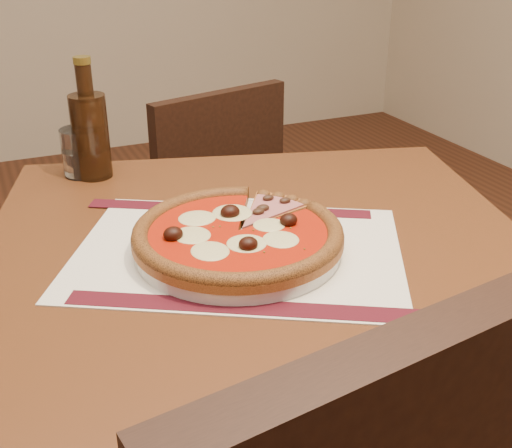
{
  "coord_description": "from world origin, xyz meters",
  "views": [
    {
      "loc": [
        0.02,
        -0.5,
        1.18
      ],
      "look_at": [
        0.36,
        0.26,
        0.78
      ],
      "focal_mm": 45.0,
      "sensor_mm": 36.0,
      "label": 1
    }
  ],
  "objects_px": {
    "table": "(261,308)",
    "chair_far": "(202,211)",
    "pizza": "(238,233)",
    "bottle": "(90,132)",
    "plate": "(238,245)",
    "water_glass": "(82,152)"
  },
  "relations": [
    {
      "from": "chair_far",
      "to": "water_glass",
      "type": "relative_size",
      "value": 9.3
    },
    {
      "from": "plate",
      "to": "pizza",
      "type": "distance_m",
      "value": 0.02
    },
    {
      "from": "pizza",
      "to": "water_glass",
      "type": "xyz_separation_m",
      "value": [
        -0.14,
        0.4,
        0.01
      ]
    },
    {
      "from": "table",
      "to": "chair_far",
      "type": "height_order",
      "value": "chair_far"
    },
    {
      "from": "plate",
      "to": "water_glass",
      "type": "xyz_separation_m",
      "value": [
        -0.14,
        0.4,
        0.03
      ]
    },
    {
      "from": "pizza",
      "to": "water_glass",
      "type": "distance_m",
      "value": 0.42
    },
    {
      "from": "chair_far",
      "to": "water_glass",
      "type": "bearing_deg",
      "value": 31.05
    },
    {
      "from": "chair_far",
      "to": "pizza",
      "type": "bearing_deg",
      "value": 59.51
    },
    {
      "from": "bottle",
      "to": "pizza",
      "type": "bearing_deg",
      "value": -71.56
    },
    {
      "from": "table",
      "to": "bottle",
      "type": "xyz_separation_m",
      "value": [
        -0.16,
        0.38,
        0.19
      ]
    },
    {
      "from": "table",
      "to": "water_glass",
      "type": "xyz_separation_m",
      "value": [
        -0.18,
        0.4,
        0.14
      ]
    },
    {
      "from": "plate",
      "to": "pizza",
      "type": "bearing_deg",
      "value": -143.87
    },
    {
      "from": "table",
      "to": "bottle",
      "type": "bearing_deg",
      "value": 112.95
    },
    {
      "from": "table",
      "to": "chair_far",
      "type": "relative_size",
      "value": 1.23
    },
    {
      "from": "chair_far",
      "to": "plate",
      "type": "bearing_deg",
      "value": 59.52
    },
    {
      "from": "plate",
      "to": "water_glass",
      "type": "distance_m",
      "value": 0.42
    },
    {
      "from": "table",
      "to": "plate",
      "type": "relative_size",
      "value": 3.44
    },
    {
      "from": "plate",
      "to": "bottle",
      "type": "bearing_deg",
      "value": 108.47
    },
    {
      "from": "water_glass",
      "to": "bottle",
      "type": "bearing_deg",
      "value": -47.27
    },
    {
      "from": "table",
      "to": "plate",
      "type": "distance_m",
      "value": 0.12
    },
    {
      "from": "water_glass",
      "to": "pizza",
      "type": "bearing_deg",
      "value": -70.22
    },
    {
      "from": "table",
      "to": "bottle",
      "type": "height_order",
      "value": "bottle"
    }
  ]
}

